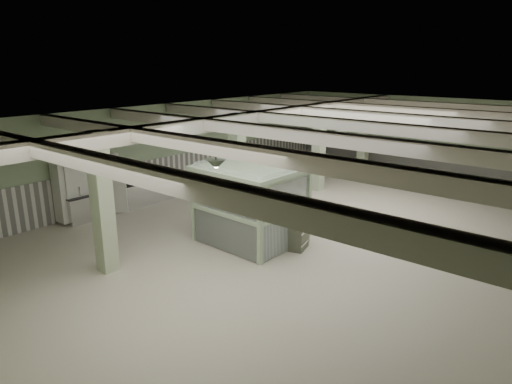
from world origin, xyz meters
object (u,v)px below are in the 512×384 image
Objects in this scene: prep_counter at (125,196)px; guard_booth at (250,190)px; walkin_cooler at (89,189)px; filing_cabinet at (298,225)px.

guard_booth is (5.57, 0.52, 1.14)m from prep_counter.
guard_booth reaches higher than walkin_cooler.
walkin_cooler is (-0.08, -1.35, 0.56)m from prep_counter.
guard_booth reaches higher than prep_counter.
walkin_cooler is at bearing -160.06° from guard_booth.
guard_booth is 1.72m from filing_cabinet.
filing_cabinet is (1.42, 0.41, -0.88)m from guard_booth.
walkin_cooler is 0.76× the size of guard_booth.
guard_booth is at bearing 18.23° from walkin_cooler.
prep_counter is at bearing 86.44° from walkin_cooler.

